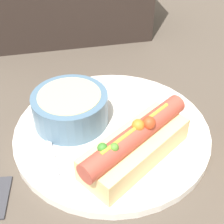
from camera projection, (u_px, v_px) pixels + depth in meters
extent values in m
plane|color=#4C4238|center=(112.00, 134.00, 0.49)|extent=(4.00, 4.00, 0.00)
cylinder|color=white|center=(112.00, 131.00, 0.48)|extent=(0.30, 0.30, 0.01)
cube|color=#E5C17F|center=(135.00, 148.00, 0.42)|extent=(0.17, 0.14, 0.04)
cylinder|color=#B24738|center=(136.00, 135.00, 0.40)|extent=(0.17, 0.12, 0.03)
sphere|color=#518C2D|center=(114.00, 147.00, 0.37)|extent=(0.01, 0.01, 0.01)
sphere|color=#387A28|center=(102.00, 148.00, 0.37)|extent=(0.01, 0.01, 0.01)
sphere|color=#C63F1E|center=(149.00, 123.00, 0.40)|extent=(0.02, 0.02, 0.02)
sphere|color=orange|center=(138.00, 125.00, 0.40)|extent=(0.02, 0.02, 0.02)
cylinder|color=gold|center=(137.00, 127.00, 0.39)|extent=(0.11, 0.08, 0.01)
cylinder|color=slate|center=(71.00, 108.00, 0.48)|extent=(0.11, 0.11, 0.05)
cylinder|color=#D1C184|center=(69.00, 99.00, 0.46)|extent=(0.09, 0.09, 0.01)
cube|color=#B7B7BC|center=(51.00, 149.00, 0.44)|extent=(0.02, 0.10, 0.00)
ellipsoid|color=#B7B7BC|center=(43.00, 116.00, 0.49)|extent=(0.03, 0.04, 0.01)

